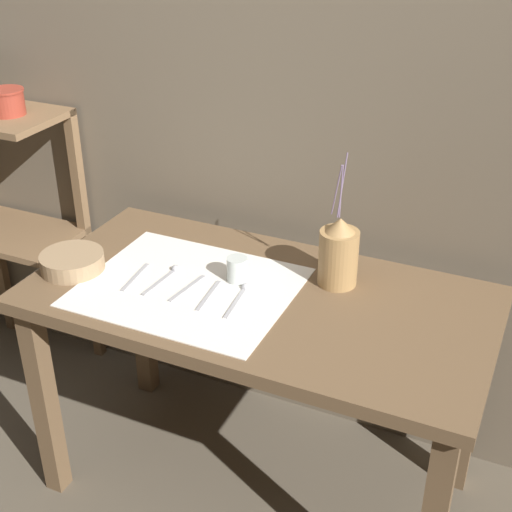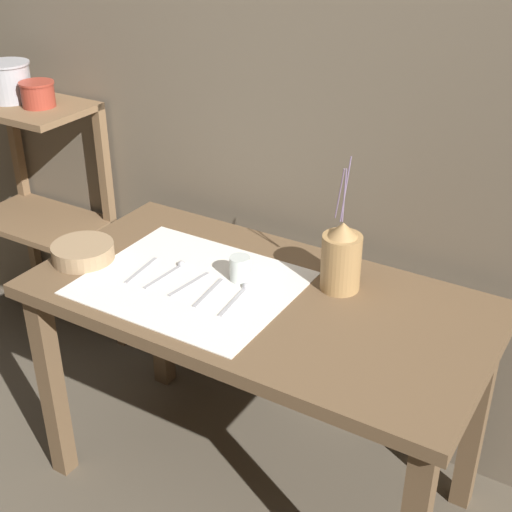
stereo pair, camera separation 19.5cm
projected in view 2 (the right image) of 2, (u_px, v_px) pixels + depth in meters
The scene contains 15 objects.
ground_plane at pixel (258, 483), 2.37m from camera, with size 12.00×12.00×0.00m, color brown.
stone_wall_back at pixel (335, 95), 2.13m from camera, with size 7.00×0.06×2.40m.
wooden_table at pixel (258, 324), 2.06m from camera, with size 1.31×0.68×0.74m.
wooden_shelf_unit at pixel (42, 181), 2.74m from camera, with size 0.51×0.31×1.05m.
linen_cloth at pixel (191, 283), 2.06m from camera, with size 0.59×0.49×0.00m.
pitcher_with_flowers at pixel (341, 258), 1.99m from camera, with size 0.11×0.11×0.39m.
wooden_bowl at pixel (83, 252), 2.17m from camera, with size 0.19×0.19×0.05m.
glass_tumbler_near at pixel (240, 268), 2.06m from camera, with size 0.06×0.06×0.07m.
fork_outer at pixel (141, 270), 2.12m from camera, with size 0.03×0.16×0.00m.
spoon_outer at pixel (175, 269), 2.12m from camera, with size 0.03×0.17×0.02m.
fork_inner at pixel (189, 284), 2.05m from camera, with size 0.03×0.16×0.00m.
knife_center at pixel (208, 293), 2.01m from camera, with size 0.03×0.16×0.00m.
spoon_inner at pixel (242, 292), 2.01m from camera, with size 0.03×0.17×0.02m.
metal_pot_large at pixel (8, 80), 2.54m from camera, with size 0.17×0.17×0.14m.
metal_pot_small at pixel (38, 93), 2.49m from camera, with size 0.12×0.12×0.09m.
Camera 2 is at (0.88, -1.47, 1.80)m, focal length 50.00 mm.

